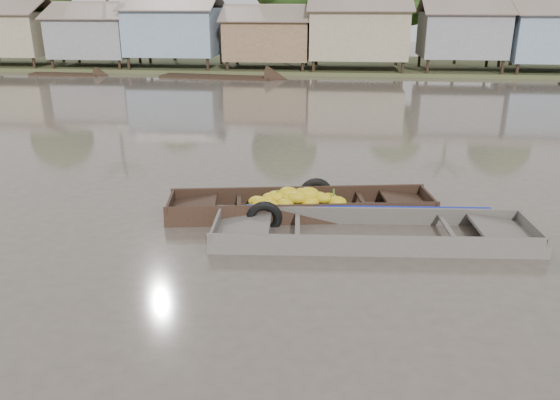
# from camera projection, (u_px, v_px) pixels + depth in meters

# --- Properties ---
(ground) EXTENTS (120.00, 120.00, 0.00)m
(ground) POSITION_uv_depth(u_px,v_px,m) (273.00, 245.00, 11.41)
(ground) COLOR #4A4139
(ground) RESTS_ON ground
(riverbank) EXTENTS (120.00, 12.47, 10.22)m
(riverbank) POSITION_uv_depth(u_px,v_px,m) (365.00, 26.00, 39.81)
(riverbank) COLOR #384723
(riverbank) RESTS_ON ground
(banana_boat) EXTENTS (6.46, 2.48, 0.91)m
(banana_boat) POSITION_uv_depth(u_px,v_px,m) (297.00, 205.00, 13.03)
(banana_boat) COLOR black
(banana_boat) RESTS_ON ground
(viewer_boat) EXTENTS (6.93, 2.26, 0.55)m
(viewer_boat) POSITION_uv_depth(u_px,v_px,m) (372.00, 237.00, 11.67)
(viewer_boat) COLOR #49423E
(viewer_boat) RESTS_ON ground
(distant_boats) EXTENTS (45.92, 15.45, 0.35)m
(distant_boats) POSITION_uv_depth(u_px,v_px,m) (460.00, 88.00, 32.16)
(distant_boats) COLOR black
(distant_boats) RESTS_ON ground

